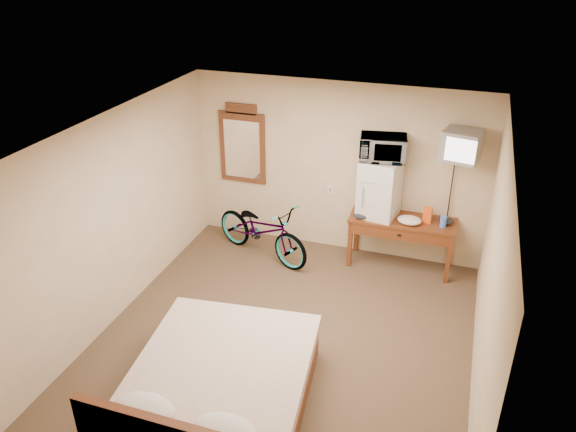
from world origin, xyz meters
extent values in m
plane|color=#493624|center=(0.00, 0.00, 0.00)|extent=(4.60, 4.60, 0.00)
plane|color=silver|center=(0.00, 0.00, 2.50)|extent=(4.60, 4.60, 0.00)
cube|color=#C3AD89|center=(0.00, 2.30, 1.25)|extent=(4.20, 0.04, 2.50)
cube|color=#C3AD89|center=(0.00, -2.30, 1.25)|extent=(4.20, 0.04, 2.50)
cube|color=#C3AD89|center=(-2.10, 0.00, 1.25)|extent=(0.04, 4.60, 2.50)
cube|color=#C3AD89|center=(2.10, 0.00, 1.25)|extent=(0.04, 4.60, 2.50)
cube|color=#ECE6CE|center=(-0.08, 2.29, 0.92)|extent=(0.08, 0.01, 0.13)
cube|color=maroon|center=(1.02, 2.04, 0.73)|extent=(1.45, 0.59, 0.04)
cube|color=maroon|center=(0.35, 1.81, 0.35)|extent=(0.06, 0.06, 0.71)
cube|color=maroon|center=(1.69, 1.81, 0.35)|extent=(0.06, 0.06, 0.71)
cube|color=maroon|center=(0.35, 2.27, 0.35)|extent=(0.06, 0.06, 0.71)
cube|color=maroon|center=(1.69, 2.27, 0.35)|extent=(0.06, 0.06, 0.71)
cube|color=maroon|center=(1.02, 1.79, 0.63)|extent=(1.32, 0.07, 0.16)
cube|color=black|center=(1.02, 1.77, 0.63)|extent=(0.05, 0.02, 0.03)
cube|color=silver|center=(0.66, 2.04, 1.16)|extent=(0.57, 0.55, 0.81)
cube|color=gray|center=(0.66, 1.80, 1.32)|extent=(0.50, 0.01, 0.00)
cylinder|color=gray|center=(0.49, 1.80, 1.11)|extent=(0.02, 0.02, 0.29)
imported|color=silver|center=(0.66, 2.04, 1.73)|extent=(0.66, 0.50, 0.33)
cube|color=#F05315|center=(1.34, 2.03, 0.86)|extent=(0.12, 0.08, 0.23)
cylinder|color=#4577EC|center=(1.55, 1.97, 0.83)|extent=(0.09, 0.09, 0.15)
ellipsoid|color=silver|center=(1.12, 1.92, 0.80)|extent=(0.32, 0.25, 0.10)
ellipsoid|color=black|center=(0.47, 1.87, 0.79)|extent=(0.23, 0.17, 0.09)
ellipsoid|color=black|center=(1.58, 2.07, 0.80)|extent=(0.20, 0.16, 0.09)
cube|color=black|center=(1.64, 2.28, 1.79)|extent=(0.14, 0.02, 0.14)
cylinder|color=black|center=(1.64, 2.24, 1.79)|extent=(0.05, 0.30, 0.05)
cube|color=gray|center=(1.64, 2.02, 1.88)|extent=(0.51, 0.46, 0.39)
cube|color=white|center=(1.64, 1.83, 1.88)|extent=(0.36, 0.09, 0.30)
cube|color=black|center=(1.64, 2.21, 1.88)|extent=(0.27, 0.07, 0.24)
cube|color=brown|center=(-1.43, 2.27, 1.41)|extent=(0.71, 0.04, 1.07)
cube|color=brown|center=(-1.43, 2.27, 2.00)|extent=(0.47, 0.04, 0.15)
cube|color=white|center=(-1.43, 2.25, 1.39)|extent=(0.56, 0.01, 0.88)
imported|color=black|center=(-0.92, 1.68, 0.43)|extent=(1.74, 1.13, 0.87)
cube|color=brown|center=(-0.24, -1.30, 0.20)|extent=(1.86, 2.34, 0.40)
cube|color=#F8E8C0|center=(-0.24, -1.30, 0.45)|extent=(1.91, 2.38, 0.14)
ellipsoid|color=silver|center=(-0.61, -1.95, 0.58)|extent=(0.57, 0.35, 0.20)
ellipsoid|color=silver|center=(0.14, -1.95, 0.58)|extent=(0.57, 0.35, 0.20)
camera|label=1|loc=(1.69, -4.92, 4.26)|focal=35.00mm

